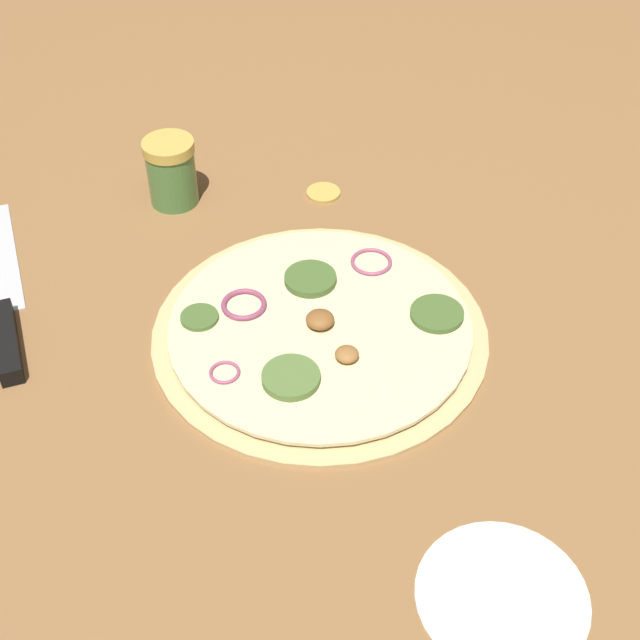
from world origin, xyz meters
name	(u,v)px	position (x,y,z in m)	size (l,w,h in m)	color
ground_plane	(320,334)	(0.00, 0.00, 0.00)	(3.00, 3.00, 0.00)	olive
pizza	(320,329)	(0.00, 0.00, 0.01)	(0.32, 0.32, 0.03)	#D6B77A
knife	(2,310)	(0.15, -0.27, 0.01)	(0.19, 0.24, 0.02)	silver
spice_jar	(171,172)	(-0.09, -0.25, 0.04)	(0.06, 0.06, 0.08)	#4C7F42
loose_cap	(323,191)	(-0.19, -0.12, 0.00)	(0.04, 0.04, 0.01)	gold
flour_patch	(502,596)	(0.15, 0.26, 0.00)	(0.13, 0.13, 0.00)	white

